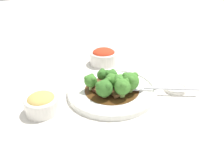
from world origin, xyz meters
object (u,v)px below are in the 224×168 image
Objects in this scene: main_plate at (112,91)px; beef_strip_2 at (98,83)px; broccoli_floret_1 at (104,88)px; beef_strip_1 at (113,79)px; broccoli_floret_3 at (123,86)px; side_bowl_kimchi at (104,56)px; beef_strip_3 at (122,83)px; beef_strip_4 at (115,92)px; sauce_dish at (175,88)px; broccoli_floret_4 at (91,81)px; serving_spoon at (141,87)px; side_bowl_appetizer at (42,103)px; broccoli_floret_2 at (112,81)px; broccoli_floret_7 at (112,76)px; broccoli_floret_5 at (104,74)px; broccoli_floret_0 at (130,81)px; broccoli_floret_6 at (121,81)px; beef_strip_0 at (101,90)px.

main_plate is 4.89× the size of beef_strip_2.
beef_strip_1 is at bearing 42.33° from broccoli_floret_1.
side_bowl_kimchi is (0.09, 0.26, -0.02)m from broccoli_floret_3.
beef_strip_4 is (-0.05, -0.03, -0.00)m from beef_strip_3.
broccoli_floret_4 is at bearing 152.56° from sauce_dish.
beef_strip_2 is 1.09× the size of broccoli_floret_1.
serving_spoon is (0.07, 0.00, -0.03)m from broccoli_floret_3.
broccoli_floret_3 reaches higher than side_bowl_appetizer.
broccoli_floret_2 reaches higher than beef_strip_4.
sauce_dish is at bearing -16.98° from side_bowl_appetizer.
broccoli_floret_2 is at bearing -123.77° from broccoli_floret_7.
serving_spoon is at bearing -94.27° from side_bowl_kimchi.
broccoli_floret_3 is at bearing -84.37° from broccoli_floret_2.
broccoli_floret_5 is 0.44× the size of side_bowl_appetizer.
broccoli_floret_5 is (0.01, 0.09, 0.02)m from beef_strip_4.
beef_strip_1 reaches higher than sauce_dish.
beef_strip_3 is 1.11× the size of broccoli_floret_0.
broccoli_floret_6 is at bearing -108.39° from side_bowl_kimchi.
side_bowl_kimchi reaches higher than beef_strip_2.
broccoli_floret_7 reaches higher than beef_strip_0.
sauce_dish is at bearing -34.26° from broccoli_floret_7.
beef_strip_3 reaches higher than beef_strip_0.
broccoli_floret_4 is (-0.05, 0.03, 0.00)m from broccoli_floret_2.
broccoli_floret_0 is 0.12m from broccoli_floret_4.
beef_strip_0 is 0.93× the size of broccoli_floret_0.
sauce_dish is at bearing -12.36° from broccoli_floret_3.
beef_strip_3 is 1.40× the size of broccoli_floret_2.
broccoli_floret_3 reaches higher than broccoli_floret_6.
beef_strip_2 is at bearing 75.92° from broccoli_floret_1.
broccoli_floret_2 is 0.21m from sauce_dish.
side_bowl_kimchi is at bearing 70.57° from broccoli_floret_3.
main_plate is at bearing 176.02° from beef_strip_3.
broccoli_floret_2 is at bearing -136.51° from main_plate.
broccoli_floret_6 is (0.03, 0.01, 0.03)m from beef_strip_4.
side_bowl_kimchi is (0.06, 0.17, 0.01)m from beef_strip_1.
broccoli_floret_6 is (-0.01, -0.06, 0.03)m from beef_strip_1.
main_plate is 0.04m from broccoli_floret_2.
broccoli_floret_5 is at bearing 88.23° from broccoli_floret_3.
broccoli_floret_3 is (0.00, -0.06, 0.04)m from main_plate.
beef_strip_0 is at bearing 77.37° from broccoli_floret_1.
serving_spoon is (0.04, -0.09, -0.00)m from beef_strip_1.
broccoli_floret_5 is 0.37× the size of side_bowl_kimchi.
beef_strip_0 is (-0.04, 0.00, 0.01)m from main_plate.
beef_strip_3 reaches higher than main_plate.
beef_strip_0 is 1.09× the size of broccoli_floret_6.
beef_strip_3 is at bearing 44.89° from broccoli_floret_6.
broccoli_floret_7 reaches higher than main_plate.
broccoli_floret_0 is 1.19× the size of broccoli_floret_1.
broccoli_floret_2 is at bearing -114.81° from side_bowl_kimchi.
broccoli_floret_1 reaches higher than broccoli_floret_7.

